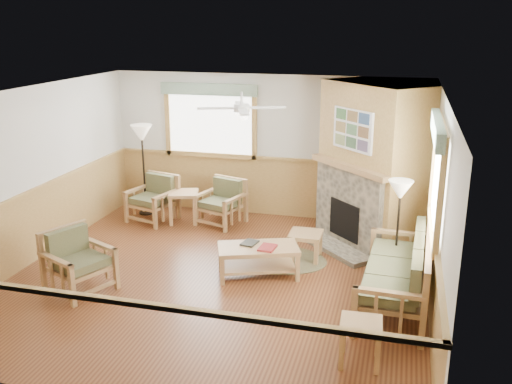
% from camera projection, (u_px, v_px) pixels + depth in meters
% --- Properties ---
extents(floor, '(6.00, 6.00, 0.01)m').
position_uv_depth(floor, '(218.00, 278.00, 8.42)').
color(floor, brown).
rests_on(floor, ground).
extents(ceiling, '(6.00, 6.00, 0.01)m').
position_uv_depth(ceiling, '(214.00, 94.00, 7.63)').
color(ceiling, white).
rests_on(ceiling, floor).
extents(wall_back, '(6.00, 0.02, 2.70)m').
position_uv_depth(wall_back, '(267.00, 146.00, 10.80)').
color(wall_back, silver).
rests_on(wall_back, floor).
extents(wall_front, '(6.00, 0.02, 2.70)m').
position_uv_depth(wall_front, '(112.00, 281.00, 5.25)').
color(wall_front, silver).
rests_on(wall_front, floor).
extents(wall_left, '(0.02, 6.00, 2.70)m').
position_uv_depth(wall_left, '(31.00, 176.00, 8.76)').
color(wall_left, silver).
rests_on(wall_left, floor).
extents(wall_right, '(0.02, 6.00, 2.70)m').
position_uv_depth(wall_right, '(438.00, 207.00, 7.29)').
color(wall_right, silver).
rests_on(wall_right, floor).
extents(wainscot, '(6.00, 6.00, 1.10)m').
position_uv_depth(wainscot, '(217.00, 243.00, 8.26)').
color(wainscot, '#B08848').
rests_on(wainscot, floor).
extents(fireplace, '(3.11, 3.11, 2.70)m').
position_uv_depth(fireplace, '(373.00, 165.00, 9.42)').
color(fireplace, '#B08848').
rests_on(fireplace, floor).
extents(window_back, '(1.90, 0.16, 1.50)m').
position_uv_depth(window_back, '(209.00, 82.00, 10.69)').
color(window_back, white).
rests_on(window_back, wall_back).
extents(window_right, '(0.16, 1.90, 1.50)m').
position_uv_depth(window_right, '(445.00, 118.00, 6.77)').
color(window_right, white).
rests_on(window_right, wall_right).
extents(ceiling_fan, '(1.59, 1.59, 0.36)m').
position_uv_depth(ceiling_fan, '(242.00, 95.00, 7.85)').
color(ceiling_fan, white).
rests_on(ceiling_fan, ceiling).
extents(sofa, '(2.13, 0.95, 0.96)m').
position_uv_depth(sofa, '(395.00, 271.00, 7.50)').
color(sofa, '#A67D4D').
rests_on(sofa, floor).
extents(armchair_back_left, '(0.94, 0.94, 0.86)m').
position_uv_depth(armchair_back_left, '(152.00, 199.00, 10.70)').
color(armchair_back_left, '#A67D4D').
rests_on(armchair_back_left, floor).
extents(armchair_back_right, '(0.93, 0.93, 0.83)m').
position_uv_depth(armchair_back_right, '(221.00, 202.00, 10.53)').
color(armchair_back_right, '#A67D4D').
rests_on(armchair_back_right, floor).
extents(armchair_left, '(1.02, 1.02, 0.87)m').
position_uv_depth(armchair_left, '(79.00, 261.00, 7.92)').
color(armchair_left, '#A67D4D').
rests_on(armchair_left, floor).
extents(coffee_table, '(1.31, 0.96, 0.47)m').
position_uv_depth(coffee_table, '(258.00, 261.00, 8.42)').
color(coffee_table, '#A67D4D').
rests_on(coffee_table, floor).
extents(end_table_chairs, '(0.65, 0.63, 0.59)m').
position_uv_depth(end_table_chairs, '(184.00, 207.00, 10.66)').
color(end_table_chairs, '#A67D4D').
rests_on(end_table_chairs, floor).
extents(end_table_sofa, '(0.47, 0.46, 0.51)m').
position_uv_depth(end_table_sofa, '(360.00, 342.00, 6.27)').
color(end_table_sofa, '#A67D4D').
rests_on(end_table_sofa, floor).
extents(footstool, '(0.50, 0.50, 0.43)m').
position_uv_depth(footstool, '(305.00, 246.00, 9.04)').
color(footstool, '#A67D4D').
rests_on(footstool, floor).
extents(braided_rug, '(1.82, 1.82, 0.01)m').
position_uv_depth(braided_rug, '(273.00, 259.00, 9.08)').
color(braided_rug, brown).
rests_on(braided_rug, floor).
extents(floor_lamp_left, '(0.48, 0.48, 1.77)m').
position_uv_depth(floor_lamp_left, '(144.00, 170.00, 10.96)').
color(floor_lamp_left, black).
rests_on(floor_lamp_left, floor).
extents(floor_lamp_right, '(0.46, 0.46, 1.52)m').
position_uv_depth(floor_lamp_right, '(397.00, 231.00, 8.13)').
color(floor_lamp_right, black).
rests_on(floor_lamp_right, floor).
extents(book_red, '(0.24, 0.32, 0.03)m').
position_uv_depth(book_red, '(267.00, 247.00, 8.26)').
color(book_red, maroon).
rests_on(book_red, coffee_table).
extents(book_dark, '(0.25, 0.31, 0.02)m').
position_uv_depth(book_dark, '(250.00, 242.00, 8.44)').
color(book_dark, '#252620').
rests_on(book_dark, coffee_table).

